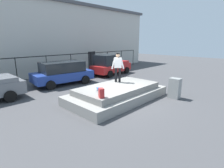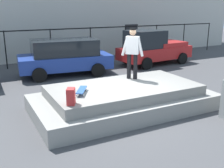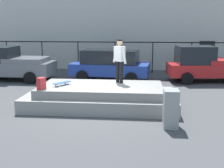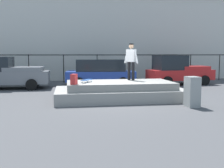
# 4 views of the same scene
# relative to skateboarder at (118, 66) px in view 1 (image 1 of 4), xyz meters

# --- Properties ---
(ground_plane) EXTENTS (60.00, 60.00, 0.00)m
(ground_plane) POSITION_rel_skateboarder_xyz_m (-0.83, -0.89, -1.79)
(ground_plane) COLOR #424244
(concrete_ledge) EXTENTS (5.67, 2.94, 0.80)m
(concrete_ledge) POSITION_rel_skateboarder_xyz_m (-0.66, -0.60, -1.43)
(concrete_ledge) COLOR gray
(concrete_ledge) RESTS_ON ground_plane
(skateboarder) EXTENTS (0.61, 0.60, 1.71)m
(skateboarder) POSITION_rel_skateboarder_xyz_m (0.00, 0.00, 0.00)
(skateboarder) COLOR black
(skateboarder) RESTS_ON concrete_ledge
(skateboard) EXTENTS (0.57, 0.76, 0.12)m
(skateboard) POSITION_rel_skateboarder_xyz_m (-2.14, -0.75, -0.89)
(skateboard) COLOR #264C8C
(skateboard) RESTS_ON concrete_ledge
(backpack) EXTENTS (0.30, 0.34, 0.42)m
(backpack) POSITION_rel_skateboarder_xyz_m (-2.70, -1.48, -0.78)
(backpack) COLOR red
(backpack) RESTS_ON concrete_ledge
(car_blue_hatchback_mid) EXTENTS (4.51, 2.61, 1.70)m
(car_blue_hatchback_mid) POSITION_rel_skateboarder_xyz_m (-0.86, 4.78, -0.89)
(car_blue_hatchback_mid) COLOR navy
(car_blue_hatchback_mid) RESTS_ON ground_plane
(car_red_pickup_far) EXTENTS (4.43, 2.29, 1.94)m
(car_red_pickup_far) POSITION_rel_skateboarder_xyz_m (4.31, 4.84, -0.85)
(car_red_pickup_far) COLOR #B21E1E
(car_red_pickup_far) RESTS_ON ground_plane
(utility_box) EXTENTS (0.45, 0.60, 1.17)m
(utility_box) POSITION_rel_skateboarder_xyz_m (1.77, -2.77, -1.21)
(utility_box) COLOR gray
(utility_box) RESTS_ON ground_plane
(fence_row) EXTENTS (24.06, 0.06, 2.01)m
(fence_row) POSITION_rel_skateboarder_xyz_m (-0.83, 7.33, -0.38)
(fence_row) COLOR black
(fence_row) RESTS_ON ground_plane
(warehouse_building) EXTENTS (30.67, 9.13, 6.96)m
(warehouse_building) POSITION_rel_skateboarder_xyz_m (-0.83, 12.99, 1.70)
(warehouse_building) COLOR beige
(warehouse_building) RESTS_ON ground_plane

